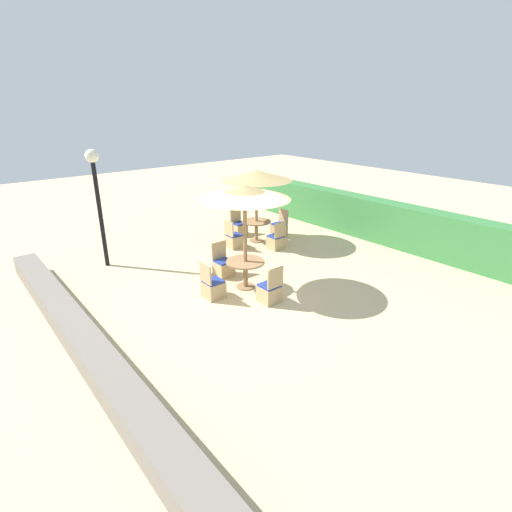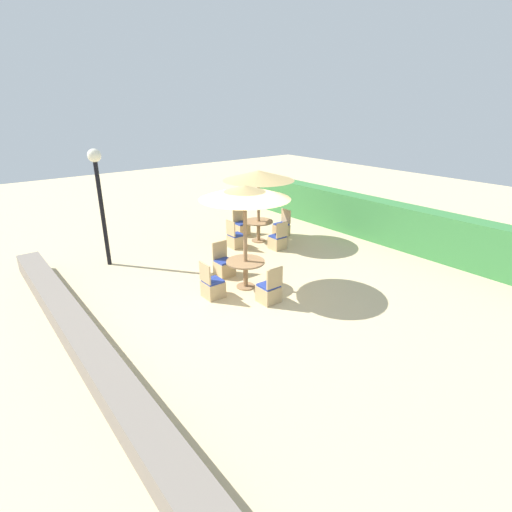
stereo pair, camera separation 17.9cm
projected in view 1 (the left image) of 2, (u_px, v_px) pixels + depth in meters
The scene contains 15 objects.
ground_plane at pixel (237, 295), 9.88m from camera, with size 40.00×40.00×0.00m, color #D1BA8C.
hedge_row at pixel (387, 223), 13.33m from camera, with size 13.00×0.70×1.40m, color #387A3D.
stone_border at pixel (82, 340), 7.61m from camera, with size 10.00×0.56×0.48m, color slate.
lamp_post at pixel (96, 185), 10.85m from camera, with size 0.36×0.36×3.32m.
parasol_back_left at pixel (256, 176), 12.93m from camera, with size 2.34×2.34×2.41m.
round_table_back_left at pixel (256, 226), 13.54m from camera, with size 0.99×0.99×0.71m.
patio_chair_back_left_west at pixel (239, 228), 14.30m from camera, with size 0.46×0.46×0.93m.
patio_chair_back_left_south at pixel (234, 240), 13.05m from camera, with size 0.46×0.46×0.93m.
patio_chair_back_left_north at pixel (279, 228), 14.21m from camera, with size 0.46×0.46×0.93m.
patio_chair_back_left_east at pixel (276, 241), 12.93m from camera, with size 0.46×0.46×0.93m.
parasol_center at pixel (245, 193), 9.44m from camera, with size 2.21×2.21×2.64m.
round_table_center at pixel (245, 267), 10.13m from camera, with size 0.99×0.99×0.72m.
patio_chair_center_west at pixel (223, 266), 10.93m from camera, with size 0.46×0.46×0.93m.
patio_chair_center_south at pixel (213, 287), 9.70m from camera, with size 0.46×0.46×0.93m.
patio_chair_center_east at pixel (270, 292), 9.48m from camera, with size 0.46×0.46×0.93m.
Camera 1 is at (7.15, -5.24, 4.49)m, focal length 28.00 mm.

